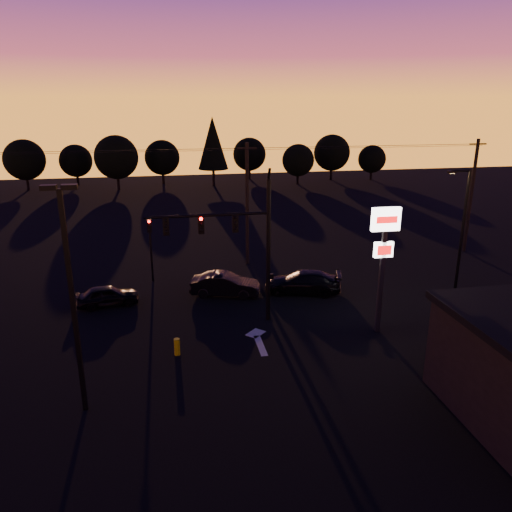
{
  "coord_description": "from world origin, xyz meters",
  "views": [
    {
      "loc": [
        -3.84,
        -21.32,
        12.08
      ],
      "look_at": [
        1.0,
        5.0,
        3.5
      ],
      "focal_mm": 35.0,
      "sensor_mm": 36.0,
      "label": 1
    }
  ],
  "objects_px": {
    "secondary_signal": "(150,241)",
    "pylon_sign": "(384,244)",
    "car_right": "(303,282)",
    "suv_parked": "(489,355)",
    "streetlight": "(462,228)",
    "parking_lot_light": "(71,288)",
    "traffic_signal_mast": "(239,237)",
    "car_left": "(108,296)",
    "bollard": "(177,347)",
    "car_mid": "(225,285)"
  },
  "relations": [
    {
      "from": "car_left",
      "to": "suv_parked",
      "type": "height_order",
      "value": "suv_parked"
    },
    {
      "from": "car_right",
      "to": "suv_parked",
      "type": "relative_size",
      "value": 0.94
    },
    {
      "from": "bollard",
      "to": "car_mid",
      "type": "relative_size",
      "value": 0.2
    },
    {
      "from": "parking_lot_light",
      "to": "pylon_sign",
      "type": "relative_size",
      "value": 1.34
    },
    {
      "from": "car_left",
      "to": "car_mid",
      "type": "relative_size",
      "value": 0.84
    },
    {
      "from": "traffic_signal_mast",
      "to": "car_right",
      "type": "xyz_separation_m",
      "value": [
        4.64,
        3.64,
        -4.23
      ]
    },
    {
      "from": "car_right",
      "to": "pylon_sign",
      "type": "bearing_deg",
      "value": 37.95
    },
    {
      "from": "secondary_signal",
      "to": "streetlight",
      "type": "relative_size",
      "value": 0.54
    },
    {
      "from": "car_right",
      "to": "suv_parked",
      "type": "height_order",
      "value": "suv_parked"
    },
    {
      "from": "parking_lot_light",
      "to": "pylon_sign",
      "type": "bearing_deg",
      "value": 17.23
    },
    {
      "from": "secondary_signal",
      "to": "streetlight",
      "type": "height_order",
      "value": "streetlight"
    },
    {
      "from": "suv_parked",
      "to": "traffic_signal_mast",
      "type": "bearing_deg",
      "value": 140.67
    },
    {
      "from": "car_left",
      "to": "car_right",
      "type": "xyz_separation_m",
      "value": [
        12.15,
        -0.1,
        0.09
      ]
    },
    {
      "from": "parking_lot_light",
      "to": "pylon_sign",
      "type": "xyz_separation_m",
      "value": [
        14.5,
        4.5,
        -0.36
      ]
    },
    {
      "from": "secondary_signal",
      "to": "streetlight",
      "type": "bearing_deg",
      "value": -17.56
    },
    {
      "from": "parking_lot_light",
      "to": "secondary_signal",
      "type": "bearing_deg",
      "value": 80.21
    },
    {
      "from": "car_mid",
      "to": "suv_parked",
      "type": "xyz_separation_m",
      "value": [
        10.88,
        -11.16,
        0.0
      ]
    },
    {
      "from": "car_mid",
      "to": "bollard",
      "type": "bearing_deg",
      "value": 170.93
    },
    {
      "from": "pylon_sign",
      "to": "bollard",
      "type": "xyz_separation_m",
      "value": [
        -10.69,
        -0.68,
        -4.48
      ]
    },
    {
      "from": "streetlight",
      "to": "secondary_signal",
      "type": "bearing_deg",
      "value": 162.44
    },
    {
      "from": "secondary_signal",
      "to": "suv_parked",
      "type": "height_order",
      "value": "secondary_signal"
    },
    {
      "from": "traffic_signal_mast",
      "to": "parking_lot_light",
      "type": "bearing_deg",
      "value": -136.63
    },
    {
      "from": "parking_lot_light",
      "to": "car_left",
      "type": "height_order",
      "value": "parking_lot_light"
    },
    {
      "from": "secondary_signal",
      "to": "pylon_sign",
      "type": "xyz_separation_m",
      "value": [
        12.0,
        -9.99,
        2.05
      ]
    },
    {
      "from": "pylon_sign",
      "to": "car_left",
      "type": "height_order",
      "value": "pylon_sign"
    },
    {
      "from": "pylon_sign",
      "to": "parking_lot_light",
      "type": "bearing_deg",
      "value": -162.77
    },
    {
      "from": "suv_parked",
      "to": "streetlight",
      "type": "bearing_deg",
      "value": 62.74
    },
    {
      "from": "streetlight",
      "to": "car_left",
      "type": "xyz_separation_m",
      "value": [
        -21.52,
        2.23,
        -3.8
      ]
    },
    {
      "from": "traffic_signal_mast",
      "to": "streetlight",
      "type": "xyz_separation_m",
      "value": [
        14.01,
        1.51,
        -0.52
      ]
    },
    {
      "from": "car_right",
      "to": "car_left",
      "type": "bearing_deg",
      "value": -74.33
    },
    {
      "from": "parking_lot_light",
      "to": "pylon_sign",
      "type": "height_order",
      "value": "parking_lot_light"
    },
    {
      "from": "parking_lot_light",
      "to": "car_left",
      "type": "relative_size",
      "value": 2.5
    },
    {
      "from": "traffic_signal_mast",
      "to": "car_right",
      "type": "height_order",
      "value": "traffic_signal_mast"
    },
    {
      "from": "bollard",
      "to": "car_mid",
      "type": "bearing_deg",
      "value": 65.67
    },
    {
      "from": "bollard",
      "to": "streetlight",
      "type": "bearing_deg",
      "value": 14.9
    },
    {
      "from": "pylon_sign",
      "to": "car_mid",
      "type": "height_order",
      "value": "pylon_sign"
    },
    {
      "from": "pylon_sign",
      "to": "car_right",
      "type": "xyz_separation_m",
      "value": [
        -2.46,
        6.13,
        -4.2
      ]
    },
    {
      "from": "suv_parked",
      "to": "secondary_signal",
      "type": "bearing_deg",
      "value": 131.24
    },
    {
      "from": "bollard",
      "to": "suv_parked",
      "type": "relative_size",
      "value": 0.17
    },
    {
      "from": "pylon_sign",
      "to": "secondary_signal",
      "type": "bearing_deg",
      "value": 140.23
    },
    {
      "from": "pylon_sign",
      "to": "car_left",
      "type": "relative_size",
      "value": 1.86
    },
    {
      "from": "secondary_signal",
      "to": "streetlight",
      "type": "xyz_separation_m",
      "value": [
        18.91,
        -5.99,
        1.56
      ]
    },
    {
      "from": "secondary_signal",
      "to": "car_right",
      "type": "relative_size",
      "value": 0.89
    },
    {
      "from": "streetlight",
      "to": "car_mid",
      "type": "height_order",
      "value": "streetlight"
    },
    {
      "from": "suv_parked",
      "to": "car_right",
      "type": "bearing_deg",
      "value": 113.44
    },
    {
      "from": "traffic_signal_mast",
      "to": "secondary_signal",
      "type": "height_order",
      "value": "traffic_signal_mast"
    },
    {
      "from": "traffic_signal_mast",
      "to": "car_right",
      "type": "distance_m",
      "value": 7.26
    },
    {
      "from": "traffic_signal_mast",
      "to": "car_mid",
      "type": "bearing_deg",
      "value": 94.48
    },
    {
      "from": "suv_parked",
      "to": "car_left",
      "type": "bearing_deg",
      "value": 143.63
    },
    {
      "from": "traffic_signal_mast",
      "to": "secondary_signal",
      "type": "relative_size",
      "value": 1.97
    }
  ]
}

